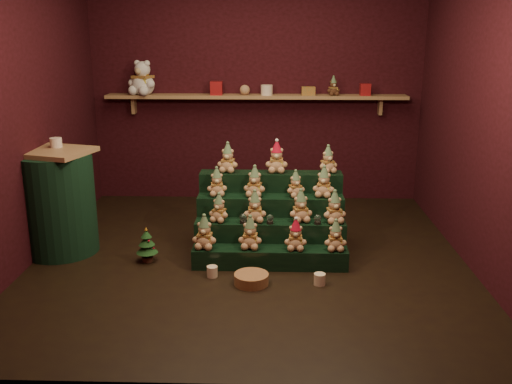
{
  "coord_description": "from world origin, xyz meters",
  "views": [
    {
      "loc": [
        0.22,
        -5.0,
        2.08
      ],
      "look_at": [
        0.05,
        0.25,
        0.57
      ],
      "focal_mm": 40.0,
      "sensor_mm": 36.0,
      "label": 1
    }
  ],
  "objects_px": {
    "snow_globe_c": "(318,219)",
    "mug_right": "(320,279)",
    "snow_globe_b": "(270,219)",
    "wicker_basket": "(251,279)",
    "side_table": "(58,202)",
    "mug_left": "(212,272)",
    "white_bear": "(143,73)",
    "brown_bear": "(333,86)",
    "mini_christmas_tree": "(147,245)",
    "riser_tier_front": "(270,258)",
    "snow_globe_a": "(243,219)"
  },
  "relations": [
    {
      "from": "side_table",
      "to": "wicker_basket",
      "type": "distance_m",
      "value": 2.04
    },
    {
      "from": "riser_tier_front",
      "to": "brown_bear",
      "type": "height_order",
      "value": "brown_bear"
    },
    {
      "from": "side_table",
      "to": "mug_left",
      "type": "relative_size",
      "value": 10.63
    },
    {
      "from": "snow_globe_c",
      "to": "white_bear",
      "type": "bearing_deg",
      "value": 136.2
    },
    {
      "from": "snow_globe_b",
      "to": "white_bear",
      "type": "height_order",
      "value": "white_bear"
    },
    {
      "from": "brown_bear",
      "to": "mini_christmas_tree",
      "type": "bearing_deg",
      "value": -148.26
    },
    {
      "from": "snow_globe_a",
      "to": "side_table",
      "type": "relative_size",
      "value": 0.09
    },
    {
      "from": "white_bear",
      "to": "snow_globe_b",
      "type": "bearing_deg",
      "value": -27.94
    },
    {
      "from": "wicker_basket",
      "to": "brown_bear",
      "type": "xyz_separation_m",
      "value": [
        0.88,
        2.42,
        1.38
      ]
    },
    {
      "from": "mug_left",
      "to": "wicker_basket",
      "type": "bearing_deg",
      "value": -21.86
    },
    {
      "from": "mug_right",
      "to": "mug_left",
      "type": "bearing_deg",
      "value": 171.87
    },
    {
      "from": "snow_globe_a",
      "to": "mug_right",
      "type": "distance_m",
      "value": 0.92
    },
    {
      "from": "side_table",
      "to": "mug_left",
      "type": "distance_m",
      "value": 1.68
    },
    {
      "from": "snow_globe_c",
      "to": "snow_globe_a",
      "type": "bearing_deg",
      "value": -180.0
    },
    {
      "from": "snow_globe_c",
      "to": "brown_bear",
      "type": "height_order",
      "value": "brown_bear"
    },
    {
      "from": "riser_tier_front",
      "to": "snow_globe_a",
      "type": "height_order",
      "value": "snow_globe_a"
    },
    {
      "from": "mini_christmas_tree",
      "to": "wicker_basket",
      "type": "distance_m",
      "value": 1.09
    },
    {
      "from": "snow_globe_b",
      "to": "white_bear",
      "type": "distance_m",
      "value": 2.71
    },
    {
      "from": "snow_globe_c",
      "to": "side_table",
      "type": "distance_m",
      "value": 2.46
    },
    {
      "from": "mini_christmas_tree",
      "to": "mug_left",
      "type": "bearing_deg",
      "value": -26.3
    },
    {
      "from": "snow_globe_c",
      "to": "brown_bear",
      "type": "relative_size",
      "value": 0.41
    },
    {
      "from": "snow_globe_c",
      "to": "mug_right",
      "type": "relative_size",
      "value": 0.92
    },
    {
      "from": "mini_christmas_tree",
      "to": "mug_right",
      "type": "height_order",
      "value": "mini_christmas_tree"
    },
    {
      "from": "snow_globe_c",
      "to": "mug_left",
      "type": "distance_m",
      "value": 1.07
    },
    {
      "from": "white_bear",
      "to": "brown_bear",
      "type": "relative_size",
      "value": 2.32
    },
    {
      "from": "snow_globe_b",
      "to": "mini_christmas_tree",
      "type": "bearing_deg",
      "value": -176.35
    },
    {
      "from": "white_bear",
      "to": "wicker_basket",
      "type": "bearing_deg",
      "value": -37.21
    },
    {
      "from": "mini_christmas_tree",
      "to": "brown_bear",
      "type": "xyz_separation_m",
      "value": [
        1.86,
        1.97,
        1.26
      ]
    },
    {
      "from": "side_table",
      "to": "mug_right",
      "type": "distance_m",
      "value": 2.58
    },
    {
      "from": "riser_tier_front",
      "to": "mug_left",
      "type": "distance_m",
      "value": 0.55
    },
    {
      "from": "mug_left",
      "to": "wicker_basket",
      "type": "distance_m",
      "value": 0.37
    },
    {
      "from": "snow_globe_c",
      "to": "side_table",
      "type": "relative_size",
      "value": 0.09
    },
    {
      "from": "snow_globe_c",
      "to": "wicker_basket",
      "type": "distance_m",
      "value": 0.87
    },
    {
      "from": "mug_right",
      "to": "wicker_basket",
      "type": "xyz_separation_m",
      "value": [
        -0.58,
        -0.01,
        -0.0
      ]
    },
    {
      "from": "snow_globe_b",
      "to": "side_table",
      "type": "relative_size",
      "value": 0.09
    },
    {
      "from": "snow_globe_c",
      "to": "mini_christmas_tree",
      "type": "bearing_deg",
      "value": -177.36
    },
    {
      "from": "snow_globe_c",
      "to": "mini_christmas_tree",
      "type": "xyz_separation_m",
      "value": [
        -1.57,
        -0.07,
        -0.24
      ]
    },
    {
      "from": "snow_globe_b",
      "to": "wicker_basket",
      "type": "height_order",
      "value": "snow_globe_b"
    },
    {
      "from": "mini_christmas_tree",
      "to": "mug_right",
      "type": "distance_m",
      "value": 1.63
    },
    {
      "from": "snow_globe_b",
      "to": "mug_left",
      "type": "xyz_separation_m",
      "value": [
        -0.5,
        -0.39,
        -0.36
      ]
    },
    {
      "from": "snow_globe_a",
      "to": "snow_globe_c",
      "type": "xyz_separation_m",
      "value": [
        0.68,
        0.0,
        -0.0
      ]
    },
    {
      "from": "brown_bear",
      "to": "mug_right",
      "type": "bearing_deg",
      "value": -111.94
    },
    {
      "from": "riser_tier_front",
      "to": "wicker_basket",
      "type": "bearing_deg",
      "value": -112.66
    },
    {
      "from": "mug_right",
      "to": "brown_bear",
      "type": "distance_m",
      "value": 2.8
    },
    {
      "from": "mini_christmas_tree",
      "to": "white_bear",
      "type": "relative_size",
      "value": 0.67
    },
    {
      "from": "mug_left",
      "to": "snow_globe_b",
      "type": "bearing_deg",
      "value": 37.84
    },
    {
      "from": "side_table",
      "to": "brown_bear",
      "type": "bearing_deg",
      "value": 48.53
    },
    {
      "from": "mug_right",
      "to": "white_bear",
      "type": "distance_m",
      "value": 3.47
    },
    {
      "from": "riser_tier_front",
      "to": "side_table",
      "type": "height_order",
      "value": "side_table"
    },
    {
      "from": "snow_globe_c",
      "to": "side_table",
      "type": "bearing_deg",
      "value": 176.29
    }
  ]
}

